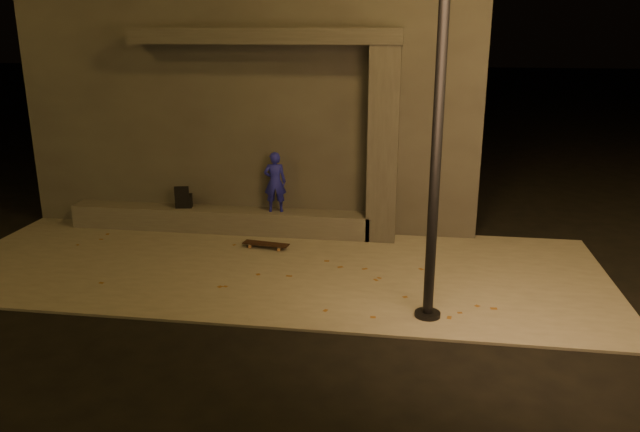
% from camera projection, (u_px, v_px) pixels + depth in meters
% --- Properties ---
extents(ground, '(120.00, 120.00, 0.00)m').
position_uv_depth(ground, '(243.00, 321.00, 8.71)').
color(ground, black).
rests_on(ground, ground).
extents(sidewalk, '(11.00, 4.40, 0.04)m').
position_uv_depth(sidewalk, '(274.00, 267.00, 10.59)').
color(sidewalk, '#66615A').
rests_on(sidewalk, ground).
extents(building, '(9.00, 5.10, 5.22)m').
position_uv_depth(building, '(272.00, 88.00, 14.24)').
color(building, '#3A3735').
rests_on(building, ground).
extents(ledge, '(6.00, 0.55, 0.45)m').
position_uv_depth(ledge, '(220.00, 220.00, 12.39)').
color(ledge, '#4F4C48').
rests_on(ledge, sidewalk).
extents(column, '(0.55, 0.55, 3.60)m').
position_uv_depth(column, '(383.00, 146.00, 11.48)').
color(column, '#3A3735').
rests_on(column, sidewalk).
extents(canopy, '(5.00, 0.70, 0.28)m').
position_uv_depth(canopy, '(265.00, 36.00, 11.28)').
color(canopy, '#3A3735').
rests_on(canopy, column).
extents(skateboarder, '(0.47, 0.34, 1.18)m').
position_uv_depth(skateboarder, '(275.00, 182.00, 11.99)').
color(skateboarder, '#191BA2').
rests_on(skateboarder, ledge).
extents(backpack, '(0.35, 0.27, 0.45)m').
position_uv_depth(backpack, '(184.00, 200.00, 12.39)').
color(backpack, black).
rests_on(backpack, ledge).
extents(skateboard, '(0.88, 0.34, 0.09)m').
position_uv_depth(skateboard, '(266.00, 244.00, 11.43)').
color(skateboard, black).
rests_on(skateboard, sidewalk).
extents(street_lamp_0, '(0.36, 0.36, 7.12)m').
position_uv_depth(street_lamp_0, '(444.00, 17.00, 7.60)').
color(street_lamp_0, black).
rests_on(street_lamp_0, ground).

